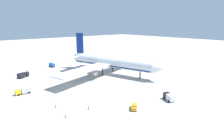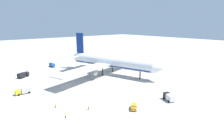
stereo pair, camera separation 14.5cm
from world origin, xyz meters
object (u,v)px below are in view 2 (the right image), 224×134
(traffic_cone_1, at_px, (106,60))
(ground_worker_3, at_px, (66,116))
(ground_worker_1, at_px, (28,70))
(ground_worker_2, at_px, (88,107))
(ground_worker_0, at_px, (56,106))
(traffic_cone_0, at_px, (125,59))
(service_truck_3, at_px, (169,97))
(service_truck_0, at_px, (23,91))
(service_truck_1, at_px, (52,65))
(baggage_cart_0, at_px, (90,60))
(service_van, at_px, (134,107))
(service_truck_2, at_px, (23,75))
(airliner, at_px, (110,62))

(traffic_cone_1, bearing_deg, ground_worker_3, -46.71)
(ground_worker_1, xyz_separation_m, ground_worker_3, (73.03, -10.68, 0.01))
(ground_worker_2, relative_size, traffic_cone_1, 2.94)
(ground_worker_0, xyz_separation_m, traffic_cone_1, (-59.39, 72.18, -0.63))
(ground_worker_2, bearing_deg, traffic_cone_0, 127.77)
(service_truck_3, xyz_separation_m, traffic_cone_1, (-82.89, 34.57, -1.29))
(service_truck_0, relative_size, ground_worker_1, 3.99)
(service_truck_1, height_order, baggage_cart_0, service_truck_1)
(service_truck_3, bearing_deg, service_truck_1, -173.32)
(service_truck_0, xyz_separation_m, service_truck_1, (-42.84, 31.77, 0.04))
(service_truck_3, distance_m, ground_worker_1, 91.44)
(service_van, height_order, traffic_cone_1, service_van)
(ground_worker_0, height_order, traffic_cone_0, ground_worker_0)
(service_truck_2, xyz_separation_m, ground_worker_0, (50.21, -3.21, -0.68))
(service_truck_3, xyz_separation_m, service_van, (-3.84, -16.55, -0.53))
(service_truck_3, distance_m, traffic_cone_1, 89.82)
(service_truck_0, distance_m, baggage_cart_0, 76.91)
(service_truck_2, xyz_separation_m, traffic_cone_1, (-9.18, 68.97, -1.31))
(ground_worker_0, distance_m, traffic_cone_0, 102.31)
(traffic_cone_1, bearing_deg, service_van, -32.89)
(traffic_cone_0, bearing_deg, ground_worker_0, -59.14)
(service_truck_0, bearing_deg, ground_worker_3, 6.61)
(service_truck_1, xyz_separation_m, service_truck_2, (15.31, -23.98, 0.11))
(ground_worker_0, bearing_deg, service_van, 46.98)
(service_truck_2, distance_m, traffic_cone_1, 69.59)
(service_truck_2, bearing_deg, baggage_cart_0, 105.09)
(service_truck_3, height_order, ground_worker_3, service_truck_3)
(airliner, xyz_separation_m, service_van, (44.06, -25.71, -6.29))
(ground_worker_3, bearing_deg, traffic_cone_1, 133.29)
(service_van, height_order, ground_worker_2, service_van)
(service_truck_1, xyz_separation_m, traffic_cone_1, (6.13, 45.00, -1.20))
(ground_worker_0, height_order, ground_worker_3, ground_worker_0)
(ground_worker_1, distance_m, ground_worker_2, 72.70)
(service_van, bearing_deg, ground_worker_2, -129.84)
(service_truck_3, bearing_deg, service_van, -103.08)
(airliner, xyz_separation_m, service_truck_3, (47.91, -9.16, -5.76))
(ground_worker_3, bearing_deg, ground_worker_0, 174.77)
(baggage_cart_0, distance_m, ground_worker_2, 90.24)
(ground_worker_1, relative_size, ground_worker_2, 1.02)
(service_truck_1, xyz_separation_m, ground_worker_2, (74.60, -18.80, -0.66))
(service_van, xyz_separation_m, baggage_cart_0, (-85.02, 38.33, -0.33))
(ground_worker_0, relative_size, ground_worker_1, 1.08)
(service_truck_2, bearing_deg, ground_worker_2, 4.99)
(service_truck_1, bearing_deg, ground_worker_2, -14.15)
(service_truck_1, distance_m, traffic_cone_1, 45.43)
(ground_worker_2, bearing_deg, traffic_cone_1, 137.02)
(service_truck_1, bearing_deg, ground_worker_0, -22.54)
(service_truck_2, bearing_deg, airliner, 59.36)
(service_truck_2, relative_size, ground_worker_2, 4.45)
(service_van, relative_size, traffic_cone_0, 8.64)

